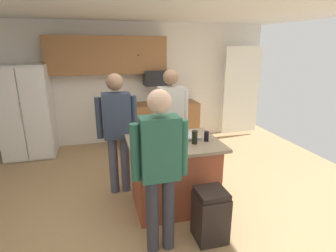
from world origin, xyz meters
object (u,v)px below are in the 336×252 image
object	(u,v)px
refrigerator	(27,112)
kitchen_island	(174,174)
person_guest_by_door	(171,117)
person_guest_left	(160,163)
serving_tray	(182,137)
person_host_foreground	(117,126)
mug_blue_stoneware	(155,135)
glass_dark_ale	(206,136)
microwave_over_range	(157,78)
glass_short_whisky	(195,137)
trash_bin	(210,215)

from	to	relation	value
refrigerator	kitchen_island	distance (m)	3.33
person_guest_by_door	person_guest_left	xyz separation A→B (m)	(-0.54, -1.54, -0.03)
serving_tray	person_guest_left	bearing A→B (deg)	-120.86
person_host_foreground	mug_blue_stoneware	distance (m)	0.62
person_host_foreground	glass_dark_ale	distance (m)	1.26
person_guest_left	person_host_foreground	distance (m)	1.35
refrigerator	serving_tray	world-z (taller)	refrigerator
microwave_over_range	person_guest_by_door	xyz separation A→B (m)	(-0.18, -1.74, -0.42)
microwave_over_range	person_guest_left	xyz separation A→B (m)	(-0.72, -3.29, -0.44)
microwave_over_range	refrigerator	bearing A→B (deg)	-177.40
kitchen_island	serving_tray	distance (m)	0.50
glass_short_whisky	glass_dark_ale	bearing A→B (deg)	13.01
person_guest_by_door	glass_short_whisky	bearing A→B (deg)	15.51
glass_dark_ale	kitchen_island	bearing A→B (deg)	166.57
person_guest_left	glass_dark_ale	size ratio (longest dim) A/B	13.13
person_host_foreground	trash_bin	world-z (taller)	person_host_foreground
person_host_foreground	kitchen_island	bearing A→B (deg)	0.00
refrigerator	person_guest_left	distance (m)	3.68
person_guest_by_door	glass_dark_ale	distance (m)	0.92
microwave_over_range	mug_blue_stoneware	size ratio (longest dim) A/B	4.39
microwave_over_range	person_guest_by_door	bearing A→B (deg)	-95.97
microwave_over_range	serving_tray	bearing A→B (deg)	-95.30
refrigerator	trash_bin	world-z (taller)	refrigerator
glass_short_whisky	serving_tray	bearing A→B (deg)	113.00
person_guest_left	trash_bin	xyz separation A→B (m)	(0.57, 0.01, -0.70)
person_guest_by_door	glass_short_whisky	size ratio (longest dim) A/B	10.52
microwave_over_range	person_guest_by_door	distance (m)	1.80
microwave_over_range	person_guest_by_door	size ratio (longest dim) A/B	0.32
glass_dark_ale	trash_bin	xyz separation A→B (m)	(-0.20, -0.64, -0.69)
person_guest_by_door	person_guest_left	distance (m)	1.64
person_host_foreground	serving_tray	size ratio (longest dim) A/B	3.99
mug_blue_stoneware	glass_short_whisky	bearing A→B (deg)	-33.43
kitchen_island	serving_tray	size ratio (longest dim) A/B	2.66
person_guest_left	glass_short_whisky	size ratio (longest dim) A/B	10.27
refrigerator	mug_blue_stoneware	xyz separation A→B (m)	(2.03, -2.27, 0.09)
refrigerator	microwave_over_range	xyz separation A→B (m)	(2.60, 0.12, 0.56)
person_guest_left	serving_tray	distance (m)	0.97
kitchen_island	microwave_over_range	bearing A→B (deg)	81.96
microwave_over_range	glass_dark_ale	world-z (taller)	microwave_over_range
refrigerator	person_host_foreground	bearing A→B (deg)	-49.72
serving_tray	trash_bin	bearing A→B (deg)	-84.76
mug_blue_stoneware	person_guest_by_door	bearing A→B (deg)	58.78
refrigerator	glass_short_whisky	world-z (taller)	refrigerator
glass_dark_ale	serving_tray	bearing A→B (deg)	146.22
refrigerator	person_guest_by_door	distance (m)	2.92
refrigerator	glass_short_whisky	size ratio (longest dim) A/B	10.57
person_guest_by_door	mug_blue_stoneware	xyz separation A→B (m)	(-0.39, -0.64, -0.05)
kitchen_island	glass_dark_ale	bearing A→B (deg)	-13.43
glass_short_whisky	glass_dark_ale	xyz separation A→B (m)	(0.18, 0.04, -0.02)
person_guest_left	glass_dark_ale	distance (m)	1.01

